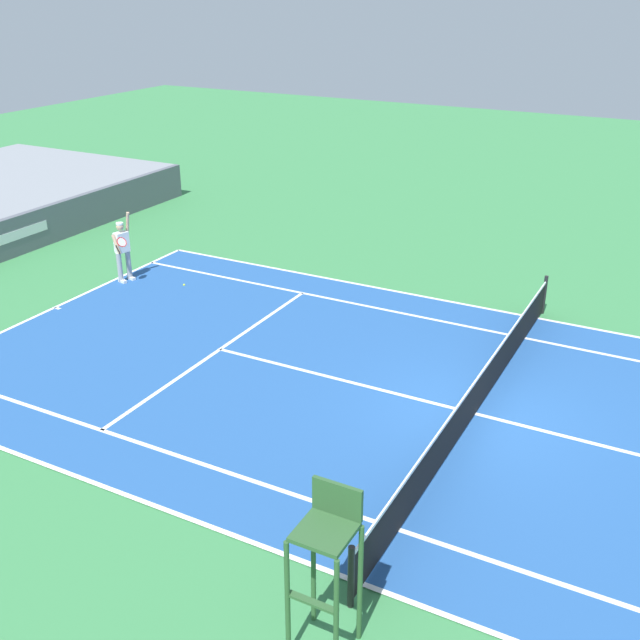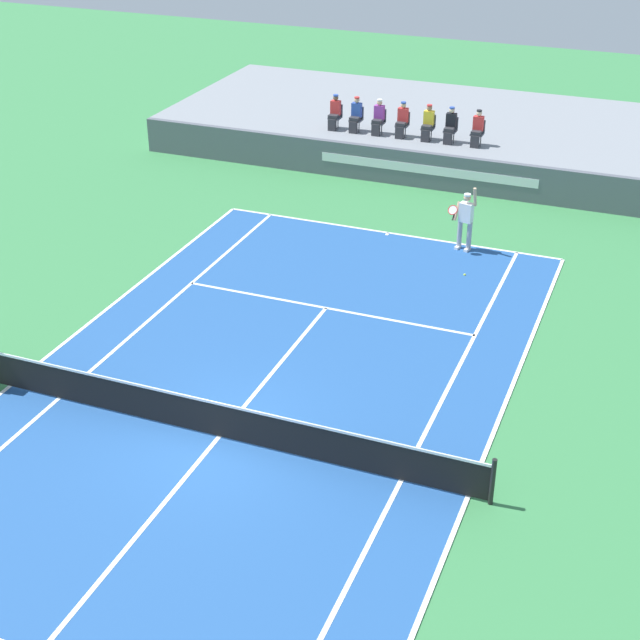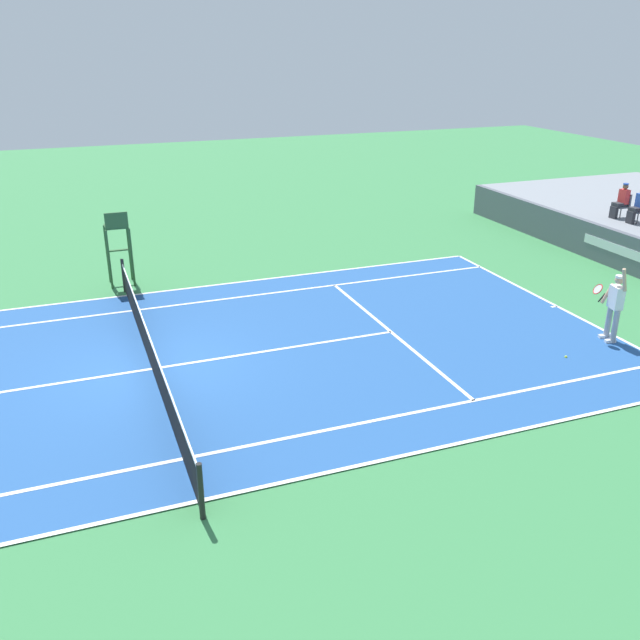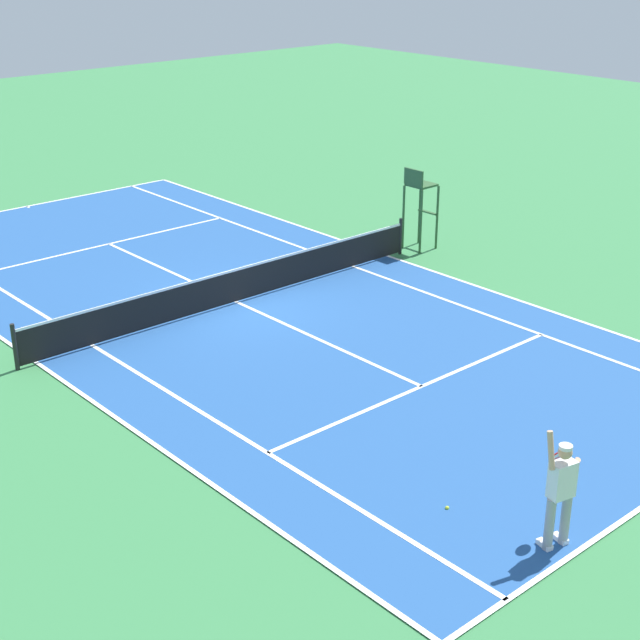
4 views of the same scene
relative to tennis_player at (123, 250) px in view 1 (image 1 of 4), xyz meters
The scene contains 6 objects.
ground_plane 11.86m from the tennis_player, 102.26° to the right, with size 80.00×80.00×0.00m, color #387F47.
court 11.86m from the tennis_player, 102.26° to the right, with size 11.08×23.88×0.03m.
net 11.83m from the tennis_player, 102.26° to the right, with size 11.98×0.10×1.07m.
tennis_player is the anchor object (origin of this frame).
tennis_ball 2.08m from the tennis_player, 74.42° to the right, with size 0.07×0.07×0.07m, color #D1E533.
umpire_chair 14.77m from the tennis_player, 128.53° to the right, with size 0.77×0.77×2.44m.
Camera 1 is at (-13.43, -3.48, 8.22)m, focal length 42.52 mm.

